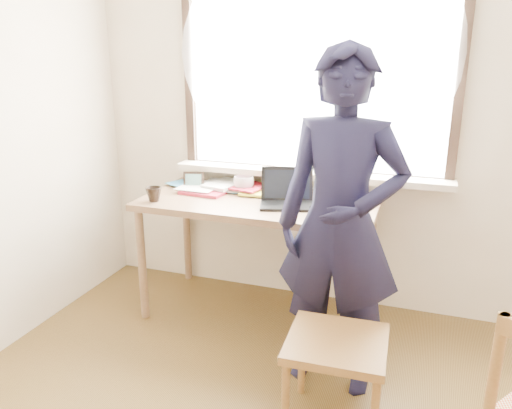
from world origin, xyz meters
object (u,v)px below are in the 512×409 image
(desk, at_px, (259,212))
(work_chair, at_px, (336,353))
(mug_dark, at_px, (154,194))
(laptop, at_px, (287,196))
(mug_white, at_px, (244,184))
(person, at_px, (340,225))

(desk, relative_size, work_chair, 3.21)
(mug_dark, relative_size, work_chair, 0.21)
(laptop, distance_m, work_chair, 1.10)
(laptop, relative_size, mug_white, 2.75)
(work_chair, bearing_deg, person, 100.94)
(mug_white, relative_size, person, 0.08)
(mug_dark, bearing_deg, work_chair, -26.59)
(mug_white, bearing_deg, mug_dark, -139.30)
(desk, height_order, mug_dark, mug_dark)
(desk, distance_m, person, 0.84)
(mug_dark, distance_m, person, 1.27)
(work_chair, bearing_deg, laptop, 119.49)
(laptop, xyz_separation_m, person, (0.42, -0.51, 0.03))
(mug_white, relative_size, mug_dark, 1.40)
(desk, relative_size, mug_white, 10.84)
(mug_white, height_order, mug_dark, mug_white)
(mug_white, xyz_separation_m, work_chair, (0.84, -1.05, -0.47))
(laptop, bearing_deg, desk, 169.87)
(mug_dark, bearing_deg, laptop, 14.94)
(desk, height_order, laptop, laptop)
(work_chair, bearing_deg, desk, 127.25)
(desk, height_order, work_chair, desk)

